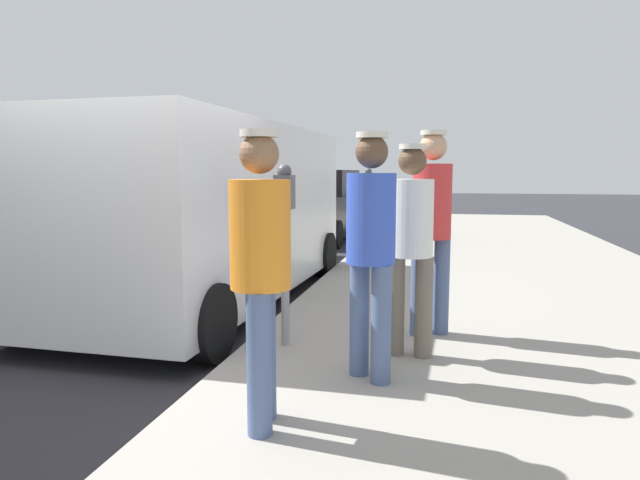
# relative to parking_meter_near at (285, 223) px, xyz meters

# --- Properties ---
(ground_plane) EXTENTS (80.00, 80.00, 0.00)m
(ground_plane) POSITION_rel_parking_meter_near_xyz_m (-1.35, -0.30, -1.18)
(ground_plane) COLOR #2D2D33
(sidewalk_slab) EXTENTS (5.00, 32.00, 0.15)m
(sidewalk_slab) POSITION_rel_parking_meter_near_xyz_m (2.15, -0.30, -1.11)
(sidewalk_slab) COLOR #9E998E
(sidewalk_slab) RESTS_ON ground
(parking_meter_near) EXTENTS (0.14, 0.18, 1.52)m
(parking_meter_near) POSITION_rel_parking_meter_near_xyz_m (0.00, 0.00, 0.00)
(parking_meter_near) COLOR gray
(parking_meter_near) RESTS_ON sidewalk_slab
(parking_meter_far) EXTENTS (0.14, 0.18, 1.52)m
(parking_meter_far) POSITION_rel_parking_meter_near_xyz_m (0.00, 5.24, 0.00)
(parking_meter_far) COLOR gray
(parking_meter_far) RESTS_ON sidewalk_slab
(pedestrian_in_red) EXTENTS (0.34, 0.34, 1.81)m
(pedestrian_in_red) POSITION_rel_parking_meter_near_xyz_m (1.18, 0.56, 0.02)
(pedestrian_in_red) COLOR #4C608C
(pedestrian_in_red) RESTS_ON sidewalk_slab
(pedestrian_in_blue) EXTENTS (0.34, 0.34, 1.72)m
(pedestrian_in_blue) POSITION_rel_parking_meter_near_xyz_m (0.80, -0.65, -0.04)
(pedestrian_in_blue) COLOR #4C608C
(pedestrian_in_blue) RESTS_ON sidewalk_slab
(pedestrian_in_white) EXTENTS (0.36, 0.34, 1.67)m
(pedestrian_in_white) POSITION_rel_parking_meter_near_xyz_m (1.04, -0.08, -0.08)
(pedestrian_in_white) COLOR #726656
(pedestrian_in_white) RESTS_ON sidewalk_slab
(pedestrian_in_orange) EXTENTS (0.34, 0.36, 1.68)m
(pedestrian_in_orange) POSITION_rel_parking_meter_near_xyz_m (0.30, -1.53, -0.07)
(pedestrian_in_orange) COLOR #4C608C
(pedestrian_in_orange) RESTS_ON sidewalk_slab
(parked_van) EXTENTS (2.27, 5.26, 2.15)m
(parked_van) POSITION_rel_parking_meter_near_xyz_m (-1.50, 1.90, -0.03)
(parked_van) COLOR white
(parked_van) RESTS_ON ground
(parked_sedan_ahead) EXTENTS (2.12, 4.48, 1.65)m
(parked_sedan_ahead) POSITION_rel_parking_meter_near_xyz_m (-1.71, 8.85, -0.43)
(parked_sedan_ahead) COLOR black
(parked_sedan_ahead) RESTS_ON ground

